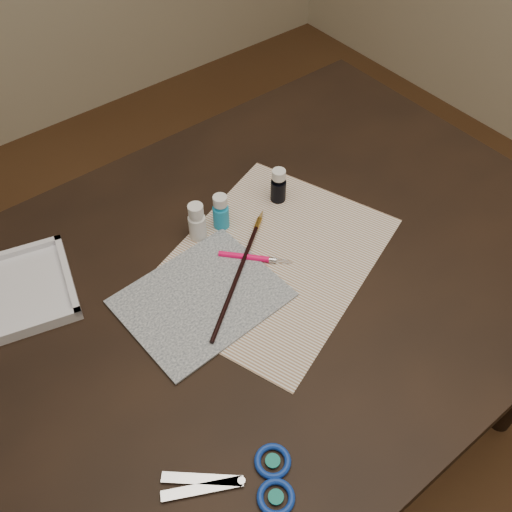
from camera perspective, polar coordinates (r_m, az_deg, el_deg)
ground at (r=1.71m, az=0.00°, el=-18.18°), size 3.50×3.50×0.02m
table at (r=1.36m, az=0.00°, el=-11.85°), size 1.30×0.90×0.75m
paper at (r=1.08m, az=1.59°, el=-0.28°), size 0.54×0.48×0.00m
canvas at (r=1.02m, az=-5.46°, el=-4.22°), size 0.28×0.23×0.00m
paint_bottle_white at (r=1.09m, az=-5.93°, el=3.44°), size 0.04×0.04×0.08m
paint_bottle_cyan at (r=1.11m, az=-3.54°, el=4.44°), size 0.04×0.04×0.08m
paint_bottle_navy at (r=1.16m, az=2.26°, el=7.06°), size 0.04×0.04×0.08m
paintbrush at (r=1.05m, az=-1.61°, el=-1.34°), size 0.27×0.20×0.01m
craft_knife at (r=1.07m, az=-0.00°, el=-0.21°), size 0.11×0.11×0.01m
scissors at (r=0.86m, az=-2.73°, el=-22.13°), size 0.23×0.19×0.01m
palette_tray at (r=1.10m, az=-22.84°, el=-3.28°), size 0.24×0.24×0.02m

